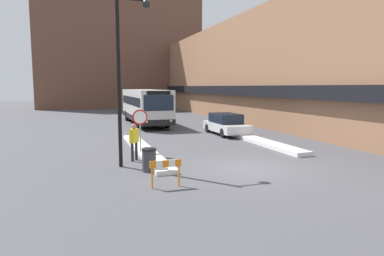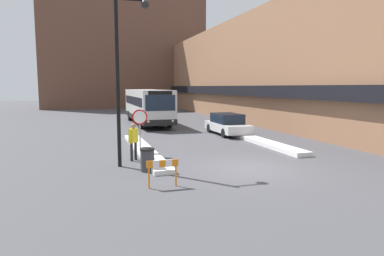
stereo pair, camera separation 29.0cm
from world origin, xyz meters
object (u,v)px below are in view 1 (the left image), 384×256
at_px(street_lamp, 125,64).
at_px(pedestrian, 134,139).
at_px(parked_car_front, 226,124).
at_px(trash_bin, 149,160).
at_px(stop_sign, 140,122).
at_px(construction_barricade, 166,168).
at_px(city_bus, 145,105).

height_order(street_lamp, pedestrian, street_lamp).
relative_size(parked_car_front, trash_bin, 4.85).
bearing_deg(trash_bin, pedestrian, 96.58).
distance_m(stop_sign, pedestrian, 1.43).
xyz_separation_m(parked_car_front, trash_bin, (-7.35, -8.99, -0.27)).
relative_size(stop_sign, construction_barricade, 2.08).
relative_size(city_bus, street_lamp, 1.64).
height_order(trash_bin, construction_barricade, trash_bin).
distance_m(parked_car_front, trash_bin, 11.62).
bearing_deg(stop_sign, construction_barricade, -91.28).
distance_m(city_bus, stop_sign, 14.62).
bearing_deg(city_bus, street_lamp, -103.09).
bearing_deg(pedestrian, parked_car_front, -2.78).
xyz_separation_m(city_bus, trash_bin, (-3.12, -17.73, -1.23)).
distance_m(city_bus, parked_car_front, 9.76).
distance_m(street_lamp, construction_barricade, 5.18).
bearing_deg(stop_sign, street_lamp, -113.45).
distance_m(street_lamp, pedestrian, 3.50).
distance_m(parked_car_front, stop_sign, 9.10).
relative_size(parked_car_front, construction_barricade, 4.19).
height_order(city_bus, street_lamp, street_lamp).
distance_m(pedestrian, trash_bin, 2.30).
distance_m(stop_sign, street_lamp, 3.62).
bearing_deg(city_bus, construction_barricade, -98.53).
xyz_separation_m(stop_sign, trash_bin, (-0.23, -3.40, -1.18)).
height_order(parked_car_front, street_lamp, street_lamp).
bearing_deg(parked_car_front, street_lamp, -135.97).
relative_size(parked_car_front, stop_sign, 2.01).
bearing_deg(trash_bin, construction_barricade, -87.48).
bearing_deg(stop_sign, pedestrian, -112.34).
xyz_separation_m(parked_car_front, pedestrian, (-7.61, -6.78, 0.29)).
bearing_deg(stop_sign, trash_bin, -93.91).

